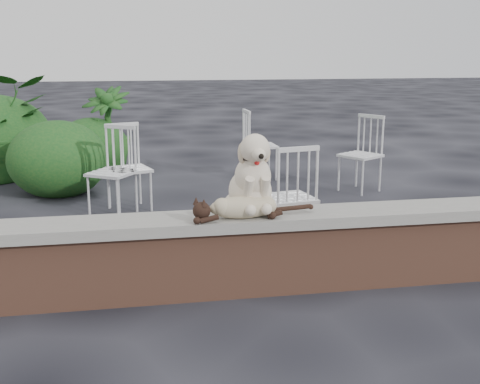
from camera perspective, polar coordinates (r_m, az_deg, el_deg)
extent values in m
plane|color=black|center=(4.62, 8.53, -8.70)|extent=(60.00, 60.00, 0.00)
cube|color=brown|center=(4.54, 8.64, -5.78)|extent=(6.00, 0.30, 0.50)
cube|color=slate|center=(4.45, 8.77, -2.25)|extent=(6.20, 0.40, 0.08)
imported|color=#134319|center=(8.81, -12.58, 5.84)|extent=(0.89, 0.89, 1.21)
ellipsoid|color=#134319|center=(7.58, -16.98, 2.97)|extent=(1.20, 1.10, 0.95)
ellipsoid|color=#134319|center=(8.87, -13.96, 4.25)|extent=(1.04, 0.95, 0.82)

